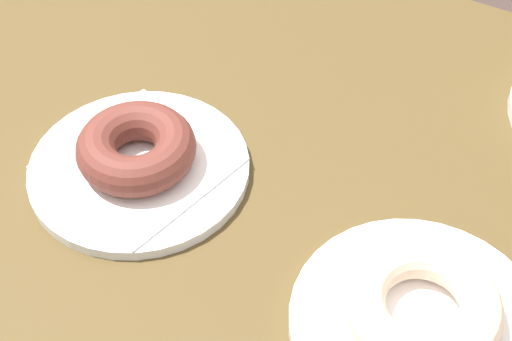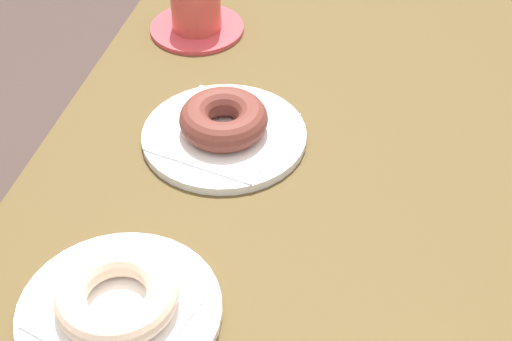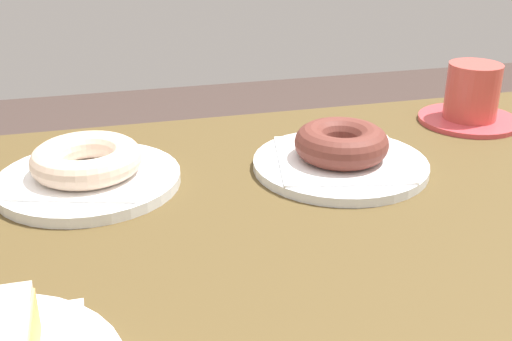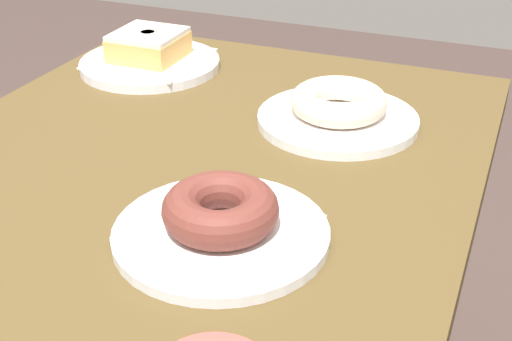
% 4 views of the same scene
% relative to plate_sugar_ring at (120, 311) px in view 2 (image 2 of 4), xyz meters
% --- Properties ---
extents(table, '(1.16, 0.66, 0.74)m').
position_rel_plate_sugar_ring_xyz_m(table, '(-0.33, 0.13, -0.09)').
color(table, '#4E3D1F').
rests_on(table, ground_plane).
extents(plate_sugar_ring, '(0.21, 0.21, 0.01)m').
position_rel_plate_sugar_ring_xyz_m(plate_sugar_ring, '(0.00, 0.00, 0.00)').
color(plate_sugar_ring, white).
rests_on(plate_sugar_ring, table).
extents(napkin_sugar_ring, '(0.17, 0.17, 0.00)m').
position_rel_plate_sugar_ring_xyz_m(napkin_sugar_ring, '(0.00, 0.00, 0.01)').
color(napkin_sugar_ring, white).
rests_on(napkin_sugar_ring, plate_sugar_ring).
extents(donut_sugar_ring, '(0.12, 0.12, 0.03)m').
position_rel_plate_sugar_ring_xyz_m(donut_sugar_ring, '(0.00, 0.00, 0.03)').
color(donut_sugar_ring, beige).
rests_on(donut_sugar_ring, napkin_sugar_ring).
extents(plate_chocolate_ring, '(0.21, 0.21, 0.01)m').
position_rel_plate_sugar_ring_xyz_m(plate_chocolate_ring, '(-0.29, 0.03, -0.00)').
color(plate_chocolate_ring, white).
rests_on(plate_chocolate_ring, table).
extents(napkin_chocolate_ring, '(0.18, 0.18, 0.00)m').
position_rel_plate_sugar_ring_xyz_m(napkin_chocolate_ring, '(-0.29, 0.03, 0.01)').
color(napkin_chocolate_ring, white).
rests_on(napkin_chocolate_ring, plate_chocolate_ring).
extents(donut_chocolate_ring, '(0.11, 0.11, 0.04)m').
position_rel_plate_sugar_ring_xyz_m(donut_chocolate_ring, '(-0.29, 0.03, 0.03)').
color(donut_chocolate_ring, brown).
rests_on(donut_chocolate_ring, napkin_chocolate_ring).
extents(coffee_cup, '(0.14, 0.14, 0.09)m').
position_rel_plate_sugar_ring_xyz_m(coffee_cup, '(-0.54, -0.08, 0.03)').
color(coffee_cup, '#C53F46').
rests_on(coffee_cup, table).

